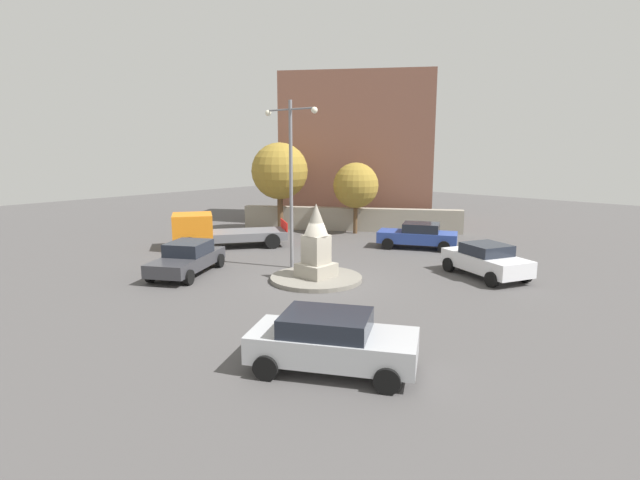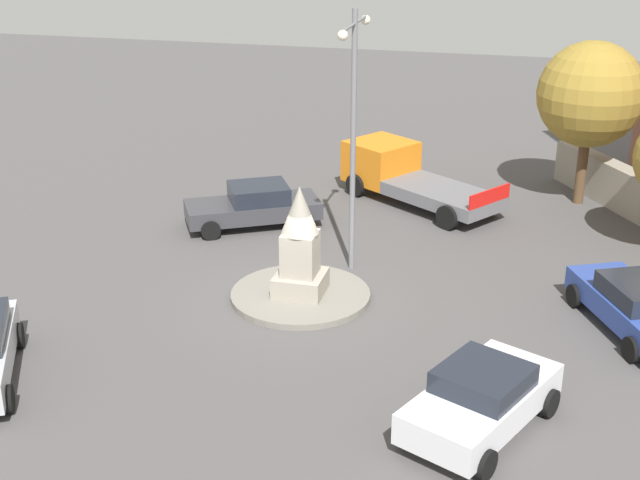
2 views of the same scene
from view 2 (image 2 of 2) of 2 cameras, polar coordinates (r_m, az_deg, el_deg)
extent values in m
plane|color=#4F4C4C|center=(24.10, -1.30, -3.87)|extent=(80.00, 80.00, 0.00)
cylinder|color=gray|center=(24.06, -1.30, -3.68)|extent=(3.90, 3.90, 0.18)
cube|color=#9E9687|center=(23.90, -1.31, -2.87)|extent=(1.35, 1.35, 0.57)
cube|color=#9E9687|center=(23.53, -1.33, -0.89)|extent=(0.93, 0.93, 1.22)
cone|color=#9E9687|center=(23.06, -1.35, 2.02)|extent=(1.02, 1.02, 1.33)
cylinder|color=slate|center=(24.67, 2.20, 6.27)|extent=(0.16, 0.16, 7.64)
cylinder|color=slate|center=(24.66, 2.70, 14.38)|extent=(1.45, 0.08, 0.08)
cylinder|color=slate|center=(23.26, 1.94, 13.91)|extent=(1.45, 0.08, 0.08)
sphere|color=#F2EACC|center=(25.38, 3.04, 14.36)|extent=(0.28, 0.28, 0.28)
sphere|color=#F2EACC|center=(22.58, 1.52, 13.41)|extent=(0.28, 0.28, 0.28)
cube|color=#38383D|center=(29.09, -4.48, 2.05)|extent=(3.71, 4.75, 0.55)
cube|color=#1E232D|center=(28.94, -4.09, 3.13)|extent=(2.34, 2.45, 0.57)
cylinder|color=black|center=(28.16, -7.26, 0.64)|extent=(0.50, 0.67, 0.64)
cylinder|color=black|center=(29.79, -7.73, 1.84)|extent=(0.50, 0.67, 0.64)
cylinder|color=black|center=(28.69, -1.07, 1.23)|extent=(0.50, 0.67, 0.64)
cylinder|color=black|center=(30.28, -1.86, 2.38)|extent=(0.50, 0.67, 0.64)
cylinder|color=black|center=(20.18, -20.00, -9.89)|extent=(0.67, 0.50, 0.64)
cylinder|color=black|center=(22.75, -19.36, -6.00)|extent=(0.67, 0.50, 0.64)
cube|color=#2D479E|center=(23.59, 20.04, -4.23)|extent=(4.60, 3.35, 0.61)
cube|color=#1E232D|center=(23.21, 20.46, -3.22)|extent=(2.41, 2.22, 0.49)
cylinder|color=black|center=(24.50, 16.53, -3.56)|extent=(0.67, 0.47, 0.64)
cylinder|color=black|center=(25.28, 19.92, -3.18)|extent=(0.67, 0.47, 0.64)
cylinder|color=black|center=(22.19, 19.98, -6.84)|extent=(0.67, 0.47, 0.64)
cube|color=silver|center=(18.59, 10.65, -10.52)|extent=(4.37, 3.31, 0.68)
cube|color=#1E232D|center=(18.29, 10.78, -9.00)|extent=(2.27, 2.23, 0.47)
cylinder|color=black|center=(20.17, 10.31, -8.80)|extent=(0.67, 0.47, 0.64)
cylinder|color=black|center=(19.53, 14.95, -10.38)|extent=(0.67, 0.47, 0.64)
cylinder|color=black|center=(18.14, 5.83, -12.42)|extent=(0.67, 0.47, 0.64)
cylinder|color=black|center=(17.42, 10.89, -14.41)|extent=(0.67, 0.47, 0.64)
cube|color=orange|center=(32.34, 4.06, 5.23)|extent=(2.98, 2.97, 1.51)
cube|color=slate|center=(30.50, 8.15, 2.96)|extent=(4.09, 4.60, 0.46)
cube|color=red|center=(29.15, 11.18, 2.84)|extent=(1.74, 1.22, 0.50)
cylinder|color=black|center=(31.98, 2.41, 3.65)|extent=(0.71, 0.85, 0.84)
cylinder|color=black|center=(33.43, 5.11, 4.41)|extent=(0.71, 0.85, 0.84)
cylinder|color=black|center=(29.09, 8.47, 1.50)|extent=(0.71, 0.85, 0.84)
cylinder|color=black|center=(30.68, 11.11, 2.42)|extent=(0.71, 0.85, 0.84)
cylinder|color=brown|center=(32.39, 16.97, 4.65)|extent=(0.37, 0.37, 2.70)
sphere|color=olive|center=(31.73, 17.50, 9.20)|extent=(3.70, 3.70, 3.70)
camera|label=1|loc=(22.94, -55.76, -0.04)|focal=28.35mm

